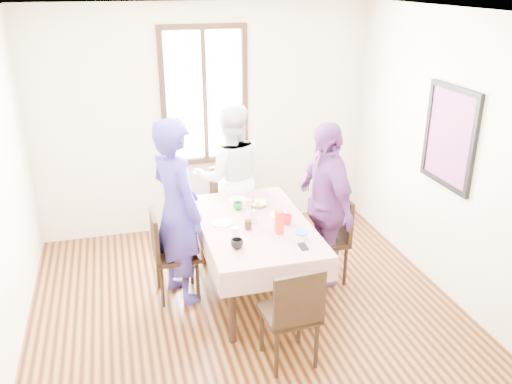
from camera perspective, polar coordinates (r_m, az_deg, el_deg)
The scene contains 30 objects.
ground at distance 5.00m, azimuth -0.17°, elevation -14.18°, with size 4.50×4.50×0.00m, color black.
back_wall at distance 6.43m, azimuth -5.44°, elevation 7.54°, with size 4.00×4.00×0.00m, color beige.
right_wall at distance 5.20m, azimuth 21.65°, elevation 2.46°, with size 4.50×4.50×0.00m, color beige.
window_frame at distance 6.35m, azimuth -5.50°, elevation 10.11°, with size 1.02×0.06×1.62m, color black.
window_pane at distance 6.36m, azimuth -5.52°, elevation 10.13°, with size 0.90×0.02×1.50m, color white.
art_poster at distance 5.36m, azimuth 19.93°, elevation 5.52°, with size 0.04×0.76×0.96m, color red.
dining_table at distance 5.30m, azimuth -0.14°, elevation -7.08°, with size 0.90×1.54×0.75m, color black.
tablecloth at distance 5.12m, azimuth -0.15°, elevation -3.36°, with size 1.02×1.66×0.01m, color #5B0C0E.
chair_left at distance 5.27m, azimuth -8.50°, elevation -6.55°, with size 0.42×0.42×0.91m, color black.
chair_right at distance 5.52m, azimuth 7.28°, elevation -5.07°, with size 0.42×0.42×0.91m, color black.
chair_far at distance 6.18m, azimuth -2.70°, elevation -1.79°, with size 0.42×0.42×0.91m, color black.
chair_near at distance 4.39m, azimuth 3.54°, elevation -12.68°, with size 0.42×0.42×0.91m, color black.
person_left at distance 5.07m, azimuth -8.56°, elevation -2.05°, with size 0.66×0.43×1.81m, color navy.
person_far at distance 6.02m, azimuth -2.72°, elevation 1.52°, with size 0.82×0.64×1.69m, color silver.
person_right at distance 5.34m, azimuth 7.28°, elevation -1.37°, with size 0.99×0.41×1.69m, color #623071.
mug_black at distance 4.65m, azimuth -2.04°, elevation -5.53°, with size 0.11×0.11×0.09m, color black.
mug_flag at distance 5.08m, azimuth 3.31°, elevation -2.95°, with size 0.10×0.10×0.10m, color red.
mug_green at distance 5.40m, azimuth -1.95°, elevation -1.47°, with size 0.10×0.10×0.08m, color #0C7226.
serving_bowl at distance 5.47m, azimuth 0.14°, elevation -1.29°, with size 0.19×0.19×0.05m, color white.
juice_carton at distance 4.88m, azimuth 2.49°, elevation -3.23°, with size 0.07×0.07×0.22m, color red.
butter_tub at distance 4.83m, azimuth 4.79°, elevation -4.66°, with size 0.11×0.11×0.06m, color white.
jam_jar at distance 4.98m, azimuth -0.83°, elevation -3.49°, with size 0.07×0.07×0.09m, color black.
drinking_glass at distance 4.82m, azimuth -2.20°, elevation -4.34°, with size 0.07×0.07×0.11m, color silver.
smartphone at distance 4.70m, azimuth 5.04°, elevation -5.82°, with size 0.07×0.14×0.01m, color black.
flower_vase at distance 5.10m, azimuth -0.28°, elevation -2.58°, with size 0.06×0.06×0.13m, color silver.
plate_left at distance 5.12m, azimuth -3.57°, elevation -3.29°, with size 0.20×0.20×0.01m, color white.
plate_right at distance 5.27m, azimuth 2.54°, elevation -2.49°, with size 0.20×0.20×0.01m, color white.
plate_far at distance 5.63m, azimuth -1.97°, elevation -0.81°, with size 0.20×0.20×0.01m, color white.
butter_lid at distance 4.81m, azimuth 4.80°, elevation -4.30°, with size 0.12×0.12×0.01m, color blue.
flower_bunch at distance 5.06m, azimuth -0.28°, elevation -1.40°, with size 0.09×0.09×0.10m, color yellow, non-canonical shape.
Camera 1 is at (-1.04, -3.89, 2.96)m, focal length 37.60 mm.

